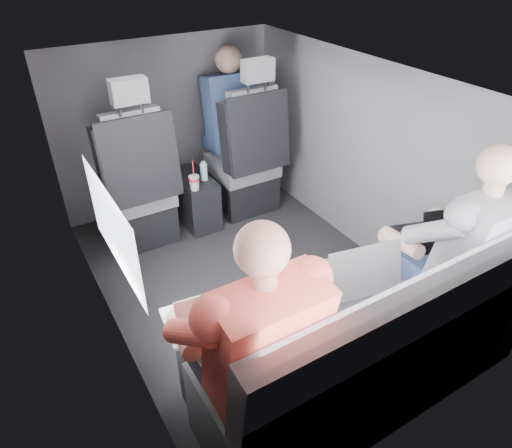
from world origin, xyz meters
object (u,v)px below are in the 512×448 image
laptop_silver (349,273)px  passenger_rear_right (451,250)px  passenger_front_right (230,113)px  passenger_rear_left (247,343)px  rear_bench (365,356)px  center_console (195,199)px  front_seat_right (246,165)px  soda_cup (194,182)px  laptop_white (211,317)px  laptop_black (435,233)px  front_seat_left (138,194)px  water_bottle (204,172)px

laptop_silver → passenger_rear_right: bearing=-12.7°
passenger_front_right → passenger_rear_left: bearing=-116.8°
rear_bench → laptop_silver: bearing=79.1°
passenger_rear_left → passenger_rear_right: size_ratio=1.01×
center_console → laptop_silver: laptop_silver is taller
front_seat_right → laptop_silver: (-0.41, -1.68, 0.24)m
center_console → soda_cup: size_ratio=2.03×
center_console → laptop_white: bearing=-111.5°
laptop_white → laptop_black: size_ratio=0.94×
rear_bench → front_seat_left: bearing=103.3°
front_seat_right → laptop_white: front_seat_right is taller
laptop_black → passenger_rear_left: (-1.25, -0.15, 0.01)m
center_console → laptop_white: 1.82m
water_bottle → laptop_white: size_ratio=0.42×
laptop_black → passenger_rear_left: size_ratio=0.32×
rear_bench → water_bottle: size_ratio=10.20×
passenger_rear_right → passenger_rear_left: bearing=-180.0°
front_seat_right → water_bottle: (-0.40, -0.07, 0.07)m
laptop_white → passenger_front_right: 2.17m
passenger_rear_left → passenger_rear_right: passenger_rear_left is taller
rear_bench → laptop_black: size_ratio=4.01×
laptop_white → passenger_rear_left: (0.06, -0.21, 0.01)m
center_console → rear_bench: rear_bench is taller
center_console → passenger_rear_right: (0.60, -1.85, 0.44)m
front_seat_left → laptop_silver: size_ratio=3.13×
front_seat_left → front_seat_right: bearing=0.0°
rear_bench → soda_cup: 1.76m
water_bottle → passenger_front_right: bearing=38.4°
rear_bench → soda_cup: (-0.07, 1.75, 0.15)m
laptop_white → laptop_silver: 0.69m
rear_bench → laptop_white: 0.78m
front_seat_left → front_seat_right: size_ratio=1.00×
center_console → passenger_rear_left: bearing=-107.6°
front_seat_left → laptop_black: (1.11, -1.66, 0.23)m
front_seat_left → passenger_rear_right: size_ratio=1.01×
front_seat_left → soda_cup: 0.41m
soda_cup → laptop_white: laptop_white is taller
water_bottle → passenger_front_right: 0.59m
passenger_rear_left → center_console: bearing=72.4°
laptop_black → rear_bench: bearing=-159.7°
passenger_rear_left → front_seat_left: bearing=85.7°
passenger_front_right → water_bottle: bearing=-141.6°
laptop_silver → laptop_black: (0.62, 0.02, -0.00)m
front_seat_right → passenger_rear_left: size_ratio=1.01×
laptop_white → passenger_rear_left: bearing=-73.9°
water_bottle → front_seat_right: bearing=9.2°
laptop_white → laptop_black: 1.31m
passenger_rear_right → passenger_front_right: size_ratio=1.47×
center_console → passenger_front_right: size_ratio=0.57×
laptop_silver → passenger_rear_right: passenger_rear_right is taller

